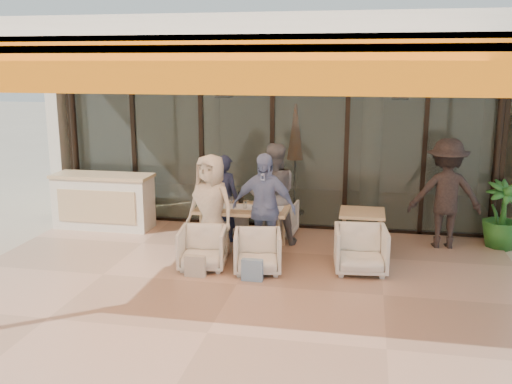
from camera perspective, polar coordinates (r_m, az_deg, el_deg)
ground at (r=8.06m, az=-1.94°, el=-9.37°), size 70.00×70.00×0.00m
terrace_floor at (r=8.06m, az=-1.94°, el=-9.34°), size 8.00×6.00×0.01m
terrace_structure at (r=7.21m, az=-2.63°, el=14.46°), size 8.00×6.00×3.40m
glass_storefront at (r=10.51m, az=1.65°, el=4.90°), size 8.08×0.10×3.20m
interior_block at (r=12.73m, az=3.42°, el=9.10°), size 9.05×3.62×3.52m
host_counter at (r=10.97m, az=-15.00°, el=-0.88°), size 1.85×0.65×1.04m
dining_table at (r=9.32m, az=-1.31°, el=-1.85°), size 1.50×0.90×0.93m
chair_far_left at (r=10.39m, az=-2.43°, el=-2.44°), size 0.71×0.68×0.63m
chair_far_right at (r=10.23m, az=2.16°, el=-2.50°), size 0.71×0.67×0.69m
chair_near_left at (r=8.62m, az=-5.36°, el=-5.44°), size 0.76×0.72×0.70m
chair_near_right at (r=8.43m, az=0.16°, el=-5.81°), size 0.79×0.75×0.70m
diner_navy at (r=9.81m, az=-3.13°, el=-0.66°), size 0.65×0.55×1.53m
diner_grey at (r=9.62m, az=1.73°, el=-0.25°), size 1.00×0.87×1.74m
diner_cream at (r=8.95m, az=-4.53°, el=-1.52°), size 0.94×0.76×1.67m
diner_periwinkle at (r=8.76m, az=0.77°, el=-1.63°), size 1.05×0.53×1.72m
tote_bag_cream at (r=8.32m, az=-6.11°, el=-7.46°), size 0.30×0.10×0.34m
tote_bag_blue at (r=8.12m, az=-0.38°, el=-7.89°), size 0.30×0.10×0.34m
side_table at (r=9.20m, az=10.56°, el=-2.56°), size 0.70×0.70×0.74m
side_chair at (r=8.56m, az=10.43°, el=-5.50°), size 0.81×0.77×0.77m
standing_woman at (r=9.92m, az=18.43°, el=-0.20°), size 1.24×0.77×1.85m
potted_palm at (r=10.33m, az=23.36°, el=-2.13°), size 0.84×0.84×1.14m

